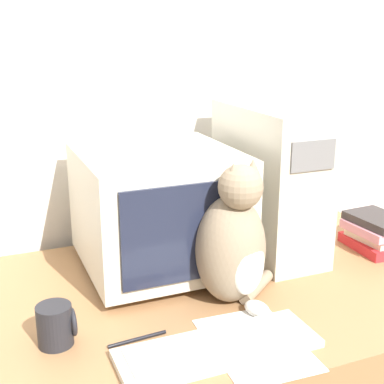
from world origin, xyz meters
name	(u,v)px	position (x,y,z in m)	size (l,w,h in m)	color
wall_back	(170,94)	(0.00, 0.97, 1.25)	(7.00, 0.05, 2.50)	silver
crt_monitor	(158,209)	(-0.17, 0.63, 0.95)	(0.45, 0.47, 0.37)	beige
computer_tower	(269,180)	(0.21, 0.63, 1.00)	(0.20, 0.46, 0.48)	beige
keyboard	(218,348)	(-0.19, 0.15, 0.77)	(0.47, 0.16, 0.02)	silver
cat	(234,244)	(-0.05, 0.35, 0.93)	(0.28, 0.26, 0.40)	gray
book_stack	(376,232)	(0.55, 0.49, 0.82)	(0.16, 0.21, 0.12)	red
pen	(137,339)	(-0.35, 0.26, 0.77)	(0.15, 0.02, 0.01)	black
paper_sheet	(255,344)	(-0.10, 0.14, 0.76)	(0.22, 0.31, 0.00)	white
mug	(56,325)	(-0.53, 0.32, 0.81)	(0.09, 0.08, 0.10)	#232328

